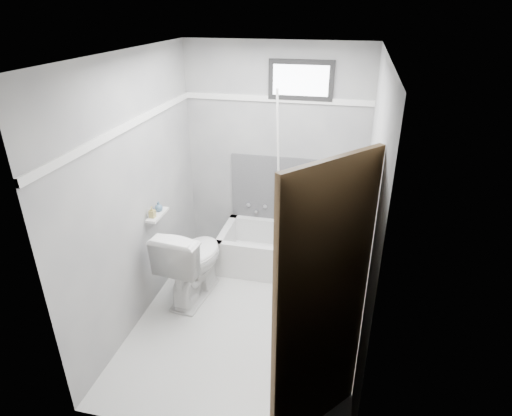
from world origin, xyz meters
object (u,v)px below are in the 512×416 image
(toilet, at_px, (192,261))
(soap_bottle_b, at_px, (159,206))
(bathtub, at_px, (288,251))
(soap_bottle_a, at_px, (152,212))
(door, at_px, (363,351))
(office_chair, at_px, (323,223))

(toilet, bearing_deg, soap_bottle_b, 0.45)
(bathtub, relative_size, toilet, 1.81)
(soap_bottle_a, bearing_deg, bathtub, 34.82)
(toilet, xyz_separation_m, door, (1.60, -1.50, 0.59))
(toilet, height_order, soap_bottle_a, soap_bottle_a)
(soap_bottle_a, distance_m, soap_bottle_b, 0.14)
(bathtub, xyz_separation_m, soap_bottle_b, (-1.17, -0.67, 0.75))
(bathtub, height_order, office_chair, office_chair)
(toilet, bearing_deg, office_chair, -141.60)
(office_chair, bearing_deg, door, -49.97)
(door, bearing_deg, bathtub, 108.75)
(toilet, bearing_deg, soap_bottle_a, 24.84)
(bathtub, bearing_deg, toilet, -140.21)
(toilet, relative_size, soap_bottle_b, 8.37)
(bathtub, height_order, soap_bottle_b, soap_bottle_b)
(soap_bottle_a, relative_size, soap_bottle_b, 1.16)
(office_chair, bearing_deg, bathtub, -141.81)
(soap_bottle_b, bearing_deg, bathtub, 29.93)
(bathtub, xyz_separation_m, office_chair, (0.37, 0.05, 0.38))
(office_chair, height_order, door, door)
(door, xyz_separation_m, soap_bottle_b, (-1.92, 1.54, -0.04))
(bathtub, distance_m, soap_bottle_a, 1.61)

